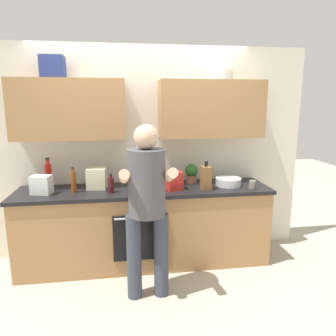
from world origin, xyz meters
The scene contains 16 objects.
ground_plane centered at (0.00, 0.00, 0.00)m, with size 12.00×12.00×0.00m, color #B2A893.
back_wall_unit centered at (0.00, 0.27, 1.50)m, with size 4.00×0.38×2.50m.
counter centered at (0.00, 0.00, 0.45)m, with size 2.84×0.67×0.90m.
person_standing centered at (-0.03, -0.66, 0.98)m, with size 0.49×0.45×1.67m.
bottle_oil centered at (0.16, 0.10, 0.99)m, with size 0.08×0.08×0.22m.
bottle_vinegar centered at (-0.76, -0.05, 1.02)m, with size 0.06×0.06×0.28m.
bottle_hotsauce centered at (-1.07, 0.18, 1.05)m, with size 0.07×0.07×0.35m.
bottle_wine centered at (-0.37, -0.11, 0.99)m, with size 0.06×0.06×0.21m.
bottle_soda centered at (0.03, 0.11, 1.01)m, with size 0.06×0.06×0.25m.
cup_stoneware centered at (1.20, -0.18, 0.95)m, with size 0.08×0.08×0.09m, color slate.
mixing_bowl centered at (0.98, -0.01, 0.94)m, with size 0.30×0.30×0.09m, color silver.
knife_block centered at (0.67, -0.12, 1.03)m, with size 0.10×0.14×0.32m.
potted_herb centered at (0.57, 0.16, 1.02)m, with size 0.15×0.15×0.23m.
grocery_bag_produce centered at (-1.09, -0.05, 1.00)m, with size 0.20×0.15×0.20m, color silver.
grocery_bag_rice centered at (-0.53, 0.09, 1.02)m, with size 0.21×0.20×0.23m, color beige.
grocery_bag_crisps centered at (0.32, -0.07, 1.00)m, with size 0.17×0.17×0.20m, color red.
Camera 1 is at (-0.23, -3.38, 1.85)m, focal length 33.27 mm.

